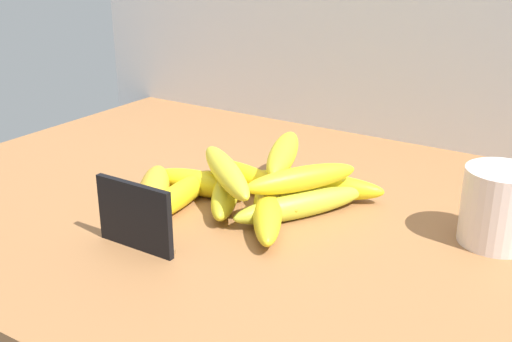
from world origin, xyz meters
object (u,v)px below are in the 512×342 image
banana_5 (267,209)px  banana_10 (226,171)px  banana_0 (311,185)px  banana_11 (302,179)px  banana_2 (252,179)px  banana_7 (226,193)px  banana_1 (154,191)px  banana_4 (179,195)px  chalkboard_sign (135,218)px  banana_9 (283,154)px  banana_3 (299,206)px  banana_6 (199,183)px  coffee_mug (502,207)px  banana_8 (283,182)px

banana_5 → banana_10: 8.14cm
banana_0 → banana_11: size_ratio=1.26×
banana_2 → banana_7: bearing=-91.0°
banana_2 → banana_1: bearing=-125.4°
banana_0 → banana_4: bearing=-136.6°
chalkboard_sign → banana_4: (-3.31, 12.13, -2.15)cm
chalkboard_sign → banana_5: chalkboard_sign is taller
banana_9 → banana_10: bearing=-109.7°
banana_3 → banana_11: 3.60cm
banana_9 → banana_6: bearing=-139.1°
banana_7 → banana_2: bearing=89.0°
chalkboard_sign → banana_9: chalkboard_sign is taller
coffee_mug → banana_1: size_ratio=0.60×
banana_10 → banana_9: bearing=70.3°
banana_4 → banana_7: size_ratio=1.14×
chalkboard_sign → banana_7: chalkboard_sign is taller
banana_1 → coffee_mug: bearing=18.4°
banana_4 → banana_6: 4.81cm
coffee_mug → banana_9: size_ratio=0.59×
banana_4 → banana_5: size_ratio=0.96×
chalkboard_sign → banana_7: 16.19cm
banana_1 → banana_7: banana_1 is taller
coffee_mug → banana_0: coffee_mug is taller
banana_1 → banana_9: 19.20cm
banana_9 → banana_10: size_ratio=0.91×
banana_2 → banana_8: size_ratio=0.97×
banana_3 → banana_9: size_ratio=1.11×
banana_9 → banana_11: (6.28, -5.89, -0.56)cm
coffee_mug → banana_11: (-24.19, -5.75, 0.40)cm
chalkboard_sign → coffee_mug: (36.15, 24.78, 0.89)cm
coffee_mug → banana_5: (-26.56, -10.45, -2.85)cm
coffee_mug → banana_9: coffee_mug is taller
banana_5 → banana_11: size_ratio=1.18×
coffee_mug → banana_3: coffee_mug is taller
banana_4 → banana_7: bearing=36.7°
banana_0 → banana_11: banana_11 is taller
chalkboard_sign → banana_11: bearing=57.9°
banana_10 → banana_11: 10.33cm
chalkboard_sign → coffee_mug: bearing=34.4°
coffee_mug → banana_11: bearing=-166.6°
banana_3 → banana_7: (-10.49, -1.91, 0.06)cm
banana_3 → banana_6: banana_6 is taller
banana_11 → banana_4: bearing=-155.7°
banana_3 → banana_10: size_ratio=1.01×
banana_3 → banana_7: 10.66cm
banana_6 → banana_7: (5.37, -0.98, -0.00)cm
coffee_mug → banana_11: 24.87cm
banana_10 → banana_0: bearing=50.0°
chalkboard_sign → banana_9: (5.68, 24.92, 1.84)cm
banana_4 → banana_5: banana_5 is taller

